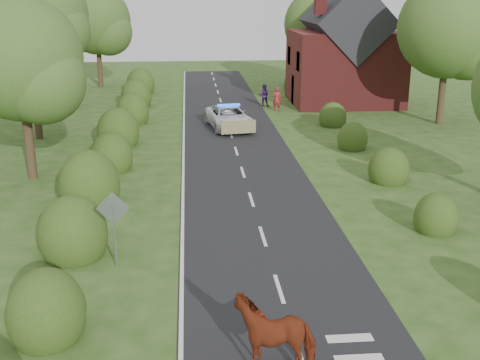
{
  "coord_description": "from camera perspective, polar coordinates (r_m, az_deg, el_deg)",
  "views": [
    {
      "loc": [
        -2.55,
        -15.93,
        8.55
      ],
      "look_at": [
        -0.59,
        6.75,
        1.3
      ],
      "focal_mm": 45.0,
      "sensor_mm": 36.0,
      "label": 1
    }
  ],
  "objects": [
    {
      "name": "tree_right_b",
      "position": [
        41.43,
        19.58,
        13.07
      ],
      "size": [
        6.56,
        6.4,
        9.4
      ],
      "color": "#332316",
      "rests_on": "ground"
    },
    {
      "name": "road_markings",
      "position": [
        30.1,
        -2.93,
        1.19
      ],
      "size": [
        4.96,
        70.0,
        0.01
      ],
      "color": "white",
      "rests_on": "road"
    },
    {
      "name": "road",
      "position": [
        32.19,
        -0.22,
        2.28
      ],
      "size": [
        6.0,
        70.0,
        0.02
      ],
      "primitive_type": "cube",
      "color": "black",
      "rests_on": "ground"
    },
    {
      "name": "tree_left_a",
      "position": [
        28.88,
        -19.67,
        10.28
      ],
      "size": [
        5.74,
        5.6,
        8.38
      ],
      "color": "#332316",
      "rests_on": "ground"
    },
    {
      "name": "cow",
      "position": [
        14.56,
        3.31,
        -14.6
      ],
      "size": [
        2.24,
        1.23,
        1.57
      ],
      "primitive_type": "imported",
      "rotation": [
        0.0,
        0.0,
        -1.6
      ],
      "color": "maroon",
      "rests_on": "ground"
    },
    {
      "name": "road_sign",
      "position": [
        19.36,
        -11.9,
        -3.59
      ],
      "size": [
        1.06,
        0.08,
        2.53
      ],
      "color": "gray",
      "rests_on": "ground"
    },
    {
      "name": "hedgerow_right",
      "position": [
        29.73,
        13.18,
        1.59
      ],
      "size": [
        2.1,
        45.78,
        2.1
      ],
      "color": "#264114",
      "rests_on": "ground"
    },
    {
      "name": "ground",
      "position": [
        18.26,
        3.73,
        -10.3
      ],
      "size": [
        120.0,
        120.0,
        0.0
      ],
      "primitive_type": "plane",
      "color": "#2B4D17"
    },
    {
      "name": "house",
      "position": [
        47.72,
        9.92,
        11.68
      ],
      "size": [
        8.0,
        7.4,
        9.17
      ],
      "color": "maroon",
      "rests_on": "ground"
    },
    {
      "name": "pedestrian_red",
      "position": [
        44.42,
        3.51,
        7.67
      ],
      "size": [
        0.65,
        0.45,
        1.74
      ],
      "primitive_type": "imported",
      "rotation": [
        0.0,
        0.0,
        3.09
      ],
      "color": "#A42129",
      "rests_on": "ground"
    },
    {
      "name": "tree_left_c",
      "position": [
        46.91,
        -18.0,
        14.37
      ],
      "size": [
        6.97,
        6.8,
        10.22
      ],
      "color": "#332316",
      "rests_on": "ground"
    },
    {
      "name": "pedestrian_purple",
      "position": [
        46.13,
        2.29,
        8.03
      ],
      "size": [
        0.91,
        0.76,
        1.68
      ],
      "primitive_type": "imported",
      "rotation": [
        0.0,
        0.0,
        2.98
      ],
      "color": "#371357",
      "rests_on": "ground"
    },
    {
      "name": "police_van",
      "position": [
        38.6,
        -1.06,
        5.95
      ],
      "size": [
        3.15,
        5.48,
        1.57
      ],
      "rotation": [
        0.0,
        0.0,
        0.16
      ],
      "color": "white",
      "rests_on": "ground"
    },
    {
      "name": "tree_left_d",
      "position": [
        56.38,
        -13.17,
        14.26
      ],
      "size": [
        6.15,
        6.0,
        8.89
      ],
      "color": "#332316",
      "rests_on": "ground"
    },
    {
      "name": "tree_left_b",
      "position": [
        37.0,
        -18.89,
        11.3
      ],
      "size": [
        5.74,
        5.6,
        8.07
      ],
      "color": "#332316",
      "rests_on": "ground"
    },
    {
      "name": "hedgerow_left",
      "position": [
        28.97,
        -12.61,
        1.61
      ],
      "size": [
        2.75,
        50.41,
        3.0
      ],
      "color": "#264114",
      "rests_on": "ground"
    },
    {
      "name": "tree_right_c",
      "position": [
        55.15,
        7.68,
        14.18
      ],
      "size": [
        6.15,
        6.0,
        8.58
      ],
      "color": "#332316",
      "rests_on": "ground"
    }
  ]
}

